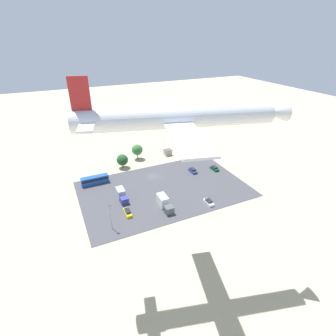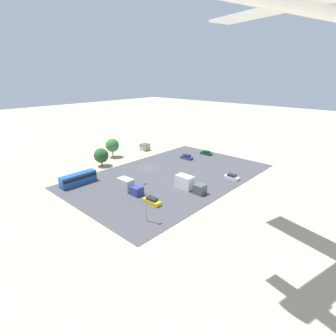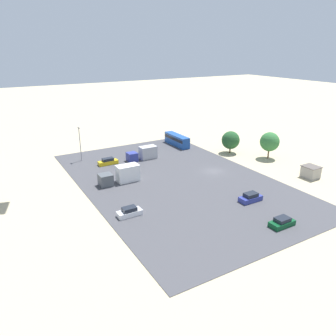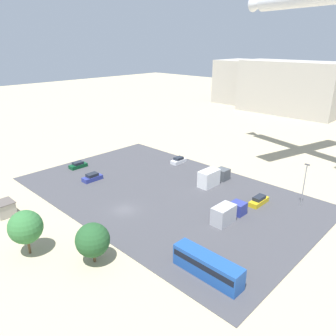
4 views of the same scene
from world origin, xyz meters
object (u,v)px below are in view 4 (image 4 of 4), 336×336
object	(u,v)px
parked_truck_0	(228,213)
parked_truck_1	(213,177)
shed_building	(5,209)
parked_car_2	(179,160)
parked_car_0	(92,177)
bus	(207,265)
parked_car_1	(259,201)
parked_car_3	(78,165)

from	to	relation	value
parked_truck_0	parked_truck_1	xyz separation A→B (m)	(-11.18, 10.64, 0.16)
shed_building	parked_car_2	size ratio (longest dim) A/B	0.82
shed_building	parked_car_2	xyz separation A→B (m)	(4.11, 41.10, -0.60)
parked_car_2	parked_car_0	bearing A→B (deg)	73.88
bus	parked_car_2	bearing A→B (deg)	47.44
parked_car_1	parked_truck_1	distance (m)	12.08
parked_car_1	parked_car_0	bearing A→B (deg)	25.72
parked_car_1	parked_car_2	size ratio (longest dim) A/B	1.14
shed_building	parked_car_0	bearing A→B (deg)	96.17
parked_car_1	parked_truck_0	xyz separation A→B (m)	(-0.78, -9.22, 0.78)
parked_car_0	bus	bearing A→B (deg)	168.79
parked_car_2	parked_truck_1	size ratio (longest dim) A/B	0.49
parked_car_3	parked_truck_0	size ratio (longest dim) A/B	0.55
parked_truck_1	bus	bearing A→B (deg)	-54.42
shed_building	parked_truck_1	size ratio (longest dim) A/B	0.40
parked_car_1	parked_car_3	size ratio (longest dim) A/B	1.13
parked_car_3	parked_truck_0	distance (m)	40.91
bus	parked_truck_0	xyz separation A→B (m)	(-6.33, 13.84, -0.21)
shed_building	parked_car_2	distance (m)	41.31
parked_truck_0	parked_truck_1	distance (m)	15.43
parked_car_0	parked_car_2	size ratio (longest dim) A/B	1.05
parked_car_1	parked_truck_0	world-z (taller)	parked_truck_0
parked_car_2	bus	bearing A→B (deg)	137.44
parked_truck_0	parked_car_1	bearing A→B (deg)	85.14
parked_car_1	parked_car_3	world-z (taller)	parked_car_1
parked_car_0	parked_car_2	world-z (taller)	parked_car_0
shed_building	parked_car_1	distance (m)	46.30
parked_truck_0	bus	bearing A→B (deg)	-65.41
parked_car_0	parked_truck_0	bearing A→B (deg)	-168.62
shed_building	parked_truck_0	size ratio (longest dim) A/B	0.45
bus	parked_car_0	xyz separation A→B (m)	(-37.84, 7.50, -0.98)
parked_car_3	bus	bearing A→B (deg)	168.56
parked_truck_0	parked_truck_1	world-z (taller)	parked_truck_1
parked_truck_1	parked_car_3	bearing A→B (deg)	-153.10
parked_car_0	parked_car_2	bearing A→B (deg)	-106.12
shed_building	parked_truck_1	bearing A→B (deg)	63.51
parked_car_0	parked_truck_0	world-z (taller)	parked_truck_0
parked_car_2	parked_car_3	distance (m)	24.86
shed_building	parked_car_3	distance (m)	24.36
parked_car_1	parked_truck_1	world-z (taller)	parked_truck_1
bus	parked_car_2	xyz separation A→B (m)	(-31.61, 29.03, -1.01)
parked_car_2	parked_truck_1	world-z (taller)	parked_truck_1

